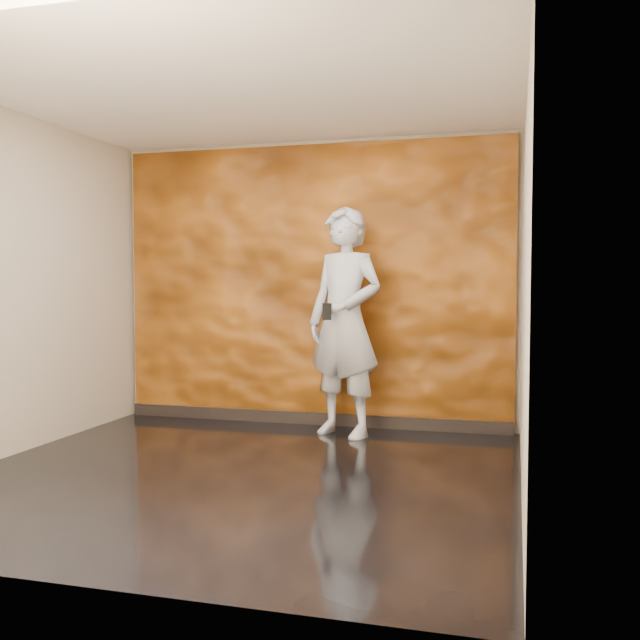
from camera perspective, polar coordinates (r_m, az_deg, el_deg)
The scene contains 5 objects.
room at distance 5.19m, azimuth -6.62°, elevation 2.91°, with size 4.02×4.02×2.81m.
feature_wall at distance 7.05m, azimuth -0.62°, elevation 2.79°, with size 3.90×0.06×2.75m, color #BF6518.
baseboard at distance 7.14m, azimuth -0.71°, elevation -7.87°, with size 3.90×0.04×0.12m, color black.
man at distance 6.52m, azimuth 2.01°, elevation -0.14°, with size 0.76×0.50×2.10m, color #90949D.
phone at distance 6.27m, azimuth 0.56°, elevation 0.68°, with size 0.08×0.02×0.15m, color black.
Camera 1 is at (1.95, -4.81, 1.41)m, focal length 40.00 mm.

